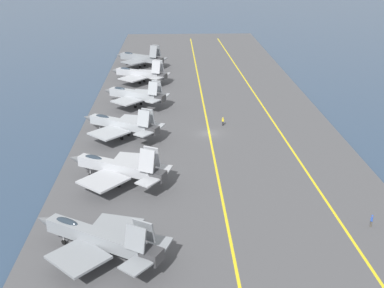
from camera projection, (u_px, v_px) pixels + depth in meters
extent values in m
plane|color=#2D425B|center=(209.00, 135.00, 89.32)|extent=(2000.00, 2000.00, 0.00)
cube|color=#4C4C4F|center=(209.00, 134.00, 89.25)|extent=(217.43, 48.39, 0.40)
cube|color=yellow|center=(280.00, 132.00, 89.64)|extent=(195.60, 6.62, 0.01)
cube|color=yellow|center=(209.00, 133.00, 89.17)|extent=(195.69, 0.36, 0.01)
cube|color=gray|center=(94.00, 237.00, 53.16)|extent=(7.73, 11.71, 1.61)
cone|color=#5B5E60|center=(45.00, 220.00, 56.34)|extent=(2.52, 2.83, 1.53)
cube|color=#38383A|center=(152.00, 256.00, 49.91)|extent=(2.63, 2.70, 1.37)
ellipsoid|color=#232D38|center=(67.00, 222.00, 54.53)|extent=(2.31, 3.10, 0.88)
cube|color=gray|center=(78.00, 257.00, 50.52)|extent=(7.31, 7.32, 0.28)
cube|color=gray|center=(115.00, 227.00, 55.82)|extent=(6.22, 6.60, 0.28)
cube|color=gray|center=(135.00, 239.00, 48.99)|extent=(1.93, 2.49, 2.66)
cube|color=gray|center=(144.00, 231.00, 50.37)|extent=(1.93, 2.49, 2.66)
cube|color=gray|center=(136.00, 266.00, 48.33)|extent=(3.68, 3.63, 0.20)
cube|color=gray|center=(159.00, 243.00, 51.93)|extent=(3.45, 3.21, 0.20)
cylinder|color=#B2B2B7|center=(63.00, 238.00, 55.82)|extent=(0.16, 0.16, 1.70)
cylinder|color=black|center=(64.00, 242.00, 56.03)|extent=(0.49, 0.63, 0.60)
cylinder|color=#B2B2B7|center=(98.00, 258.00, 52.32)|extent=(0.16, 0.16, 1.70)
cylinder|color=black|center=(99.00, 262.00, 52.53)|extent=(0.49, 0.63, 0.60)
cylinder|color=#B2B2B7|center=(111.00, 247.00, 54.16)|extent=(0.16, 0.16, 1.70)
cylinder|color=black|center=(111.00, 251.00, 54.37)|extent=(0.49, 0.63, 0.60)
cube|color=#A8AAAF|center=(115.00, 167.00, 69.76)|extent=(6.81, 11.44, 1.55)
cone|color=#5B5E60|center=(76.00, 158.00, 72.46)|extent=(2.34, 2.70, 1.47)
cube|color=#38383A|center=(158.00, 176.00, 67.01)|extent=(2.47, 2.55, 1.32)
ellipsoid|color=#232D38|center=(94.00, 158.00, 70.89)|extent=(2.08, 3.00, 0.85)
cube|color=#A8AAAF|center=(103.00, 180.00, 66.79)|extent=(7.66, 7.61, 0.28)
cube|color=#A8AAAF|center=(130.00, 161.00, 72.81)|extent=(6.64, 6.32, 0.28)
cube|color=#A8AAAF|center=(147.00, 161.00, 65.91)|extent=(1.90, 2.47, 3.17)
cube|color=#A8AAAF|center=(152.00, 156.00, 67.28)|extent=(1.90, 2.47, 3.17)
cube|color=#A8AAAF|center=(148.00, 182.00, 65.37)|extent=(3.61, 3.50, 0.20)
cube|color=#A8AAAF|center=(163.00, 169.00, 69.02)|extent=(3.34, 2.99, 0.20)
cylinder|color=#B2B2B7|center=(90.00, 171.00, 72.12)|extent=(0.16, 0.16, 1.80)
cylinder|color=black|center=(91.00, 175.00, 72.35)|extent=(0.47, 0.63, 0.60)
cylinder|color=#B2B2B7|center=(119.00, 182.00, 69.02)|extent=(0.16, 0.16, 1.80)
cylinder|color=black|center=(119.00, 185.00, 69.25)|extent=(0.47, 0.63, 0.60)
cylinder|color=#B2B2B7|center=(127.00, 176.00, 70.84)|extent=(0.16, 0.16, 1.80)
cylinder|color=black|center=(127.00, 179.00, 71.07)|extent=(0.47, 0.63, 0.60)
cube|color=#9EA3A8|center=(119.00, 124.00, 86.63)|extent=(7.29, 11.15, 1.51)
cone|color=#5B5E60|center=(88.00, 118.00, 89.63)|extent=(2.37, 2.68, 1.43)
cube|color=#38383A|center=(153.00, 130.00, 83.57)|extent=(2.47, 2.55, 1.28)
ellipsoid|color=#232D38|center=(102.00, 117.00, 87.93)|extent=(2.17, 2.94, 0.83)
cube|color=#9EA3A8|center=(109.00, 133.00, 83.73)|extent=(7.65, 7.64, 0.28)
cube|color=#9EA3A8|center=(132.00, 121.00, 89.56)|extent=(6.83, 6.53, 0.28)
cube|color=#9EA3A8|center=(143.00, 119.00, 82.64)|extent=(1.90, 2.41, 2.80)
cube|color=#9EA3A8|center=(148.00, 116.00, 83.94)|extent=(1.90, 2.41, 2.80)
cube|color=#9EA3A8|center=(143.00, 134.00, 82.01)|extent=(3.60, 3.54, 0.20)
cube|color=#9EA3A8|center=(157.00, 126.00, 85.54)|extent=(3.41, 3.09, 0.20)
cylinder|color=#B2B2B7|center=(100.00, 128.00, 89.18)|extent=(0.16, 0.16, 1.81)
cylinder|color=black|center=(100.00, 131.00, 89.42)|extent=(0.49, 0.63, 0.60)
cylinder|color=#B2B2B7|center=(122.00, 135.00, 85.88)|extent=(0.16, 0.16, 1.81)
cylinder|color=black|center=(122.00, 138.00, 86.11)|extent=(0.49, 0.63, 0.60)
cylinder|color=#B2B2B7|center=(128.00, 131.00, 87.61)|extent=(0.16, 0.16, 1.81)
cylinder|color=black|center=(129.00, 135.00, 87.84)|extent=(0.49, 0.63, 0.60)
cube|color=#9EA3A8|center=(133.00, 94.00, 103.48)|extent=(6.67, 10.66, 1.65)
cone|color=#5B5E60|center=(108.00, 91.00, 106.07)|extent=(2.37, 2.60, 1.57)
cube|color=#38383A|center=(160.00, 98.00, 100.83)|extent=(2.52, 2.49, 1.40)
ellipsoid|color=#232D38|center=(120.00, 89.00, 104.53)|extent=(2.07, 2.83, 0.91)
cube|color=#9EA3A8|center=(127.00, 101.00, 100.82)|extent=(6.84, 6.84, 0.28)
cube|color=#9EA3A8|center=(143.00, 93.00, 106.25)|extent=(5.87, 5.85, 0.28)
cube|color=#9EA3A8|center=(153.00, 88.00, 99.75)|extent=(1.74, 2.27, 2.71)
cube|color=#9EA3A8|center=(157.00, 86.00, 101.19)|extent=(1.74, 2.27, 2.71)
cube|color=#9EA3A8|center=(153.00, 101.00, 99.16)|extent=(3.51, 3.39, 0.20)
cube|color=#9EA3A8|center=(163.00, 95.00, 102.87)|extent=(3.31, 2.87, 0.20)
cylinder|color=#B2B2B7|center=(118.00, 99.00, 105.79)|extent=(0.16, 0.16, 1.79)
cylinder|color=black|center=(118.00, 102.00, 106.02)|extent=(0.47, 0.63, 0.60)
cylinder|color=#B2B2B7|center=(135.00, 104.00, 102.72)|extent=(0.16, 0.16, 1.79)
cylinder|color=black|center=(135.00, 107.00, 102.95)|extent=(0.47, 0.63, 0.60)
cylinder|color=#B2B2B7|center=(141.00, 101.00, 104.65)|extent=(0.16, 0.16, 1.79)
cylinder|color=black|center=(141.00, 104.00, 104.88)|extent=(0.47, 0.63, 0.60)
cube|color=#A8AAAF|center=(138.00, 73.00, 121.42)|extent=(6.68, 11.28, 1.55)
cone|color=#5B5E60|center=(115.00, 71.00, 124.05)|extent=(2.32, 2.66, 1.47)
cube|color=#38383A|center=(162.00, 76.00, 118.74)|extent=(2.45, 2.51, 1.32)
ellipsoid|color=#232D38|center=(125.00, 69.00, 122.51)|extent=(2.05, 2.96, 0.85)
cube|color=#A8AAAF|center=(132.00, 78.00, 118.67)|extent=(7.20, 7.20, 0.28)
cube|color=#A8AAAF|center=(146.00, 72.00, 124.26)|extent=(6.08, 6.11, 0.28)
cube|color=#A8AAAF|center=(156.00, 67.00, 117.64)|extent=(1.86, 2.43, 3.10)
cube|color=#A8AAAF|center=(159.00, 66.00, 119.01)|extent=(1.86, 2.43, 3.10)
cube|color=#A8AAAF|center=(157.00, 78.00, 117.09)|extent=(3.58, 3.47, 0.20)
cube|color=#A8AAAF|center=(165.00, 74.00, 120.75)|extent=(3.32, 2.95, 0.20)
cylinder|color=#B2B2B7|center=(123.00, 78.00, 123.70)|extent=(0.16, 0.16, 1.61)
cylinder|color=black|center=(123.00, 79.00, 123.90)|extent=(0.47, 0.64, 0.60)
cylinder|color=#B2B2B7|center=(140.00, 81.00, 120.65)|extent=(0.16, 0.16, 1.61)
cylinder|color=black|center=(140.00, 83.00, 120.85)|extent=(0.47, 0.64, 0.60)
cylinder|color=#B2B2B7|center=(144.00, 79.00, 122.48)|extent=(0.16, 0.16, 1.61)
cylinder|color=black|center=(144.00, 81.00, 122.67)|extent=(0.47, 0.64, 0.60)
cube|color=gray|center=(139.00, 58.00, 137.18)|extent=(7.74, 10.88, 1.70)
cone|color=#5B5E60|center=(120.00, 55.00, 140.35)|extent=(2.56, 2.75, 1.62)
cube|color=#38383A|center=(159.00, 60.00, 133.93)|extent=(2.68, 2.66, 1.45)
ellipsoid|color=#232D38|center=(128.00, 54.00, 138.53)|extent=(2.32, 2.93, 0.94)
cube|color=gray|center=(133.00, 62.00, 134.58)|extent=(7.05, 7.04, 0.28)
cube|color=gray|center=(147.00, 58.00, 139.83)|extent=(6.22, 6.37, 0.28)
cube|color=gray|center=(153.00, 52.00, 132.85)|extent=(2.03, 2.42, 3.26)
cube|color=gray|center=(157.00, 50.00, 134.28)|extent=(2.03, 2.42, 3.26)
cube|color=gray|center=(153.00, 62.00, 132.35)|extent=(3.57, 3.53, 0.20)
cube|color=gray|center=(162.00, 59.00, 135.95)|extent=(3.44, 3.13, 0.20)
cylinder|color=#B2B2B7|center=(127.00, 62.00, 139.87)|extent=(0.16, 0.16, 1.75)
cylinder|color=black|center=(127.00, 64.00, 140.09)|extent=(0.51, 0.62, 0.60)
cylinder|color=#B2B2B7|center=(140.00, 65.00, 136.33)|extent=(0.16, 0.16, 1.75)
cylinder|color=black|center=(140.00, 67.00, 136.55)|extent=(0.51, 0.62, 0.60)
cylinder|color=#B2B2B7|center=(145.00, 63.00, 138.24)|extent=(0.16, 0.16, 1.75)
cylinder|color=black|center=(145.00, 65.00, 138.46)|extent=(0.51, 0.62, 0.60)
cylinder|color=#232328|center=(223.00, 123.00, 92.91)|extent=(0.24, 0.24, 0.87)
cube|color=yellow|center=(223.00, 120.00, 92.64)|extent=(0.33, 0.43, 0.53)
sphere|color=beige|center=(223.00, 118.00, 92.49)|extent=(0.22, 0.22, 0.22)
sphere|color=yellow|center=(223.00, 118.00, 92.47)|extent=(0.24, 0.24, 0.24)
cylinder|color=#4C473D|center=(371.00, 224.00, 59.49)|extent=(0.24, 0.24, 0.83)
cube|color=#284CB2|center=(372.00, 219.00, 59.23)|extent=(0.46, 0.41, 0.54)
sphere|color=tan|center=(372.00, 216.00, 59.08)|extent=(0.22, 0.22, 0.22)
sphere|color=#284CB2|center=(372.00, 216.00, 59.06)|extent=(0.24, 0.24, 0.24)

